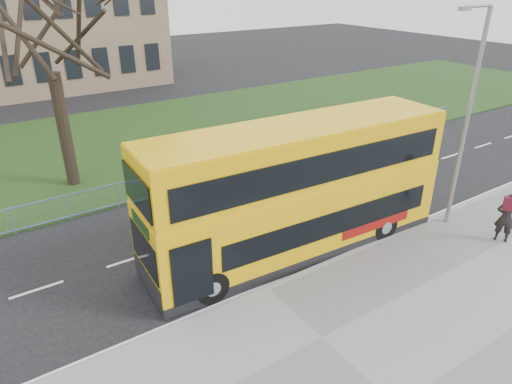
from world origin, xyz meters
The scene contains 8 objects.
ground centered at (0.00, 0.00, 0.00)m, with size 120.00×120.00×0.00m, color black.
kerb centered at (0.00, -1.55, 0.07)m, with size 80.00×0.20×0.14m, color gray.
grass_verge centered at (0.00, 14.30, 0.04)m, with size 80.00×15.40×0.08m, color #1E3714.
guard_railing centered at (0.00, 6.60, 0.55)m, with size 40.00×0.12×1.10m, color #6A8CBC, non-canonical shape.
bare_tree centered at (-3.00, 10.00, 6.18)m, with size 8.54×8.54×12.21m, color black, non-canonical shape.
yellow_bus centered at (2.26, -0.08, 2.44)m, with size 10.98×3.14×4.55m.
pedestrian centered at (8.73, -3.96, 1.06)m, with size 0.68×0.45×1.87m, color black.
street_lamp centered at (8.20, -2.00, 4.49)m, with size 1.69×0.18×7.97m.
Camera 1 is at (-6.66, -10.93, 8.97)m, focal length 32.00 mm.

